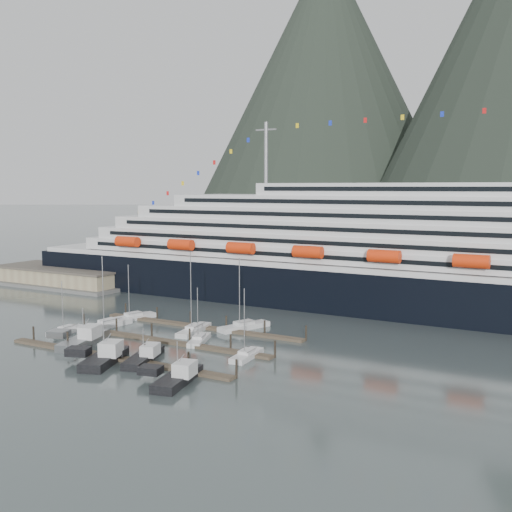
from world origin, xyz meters
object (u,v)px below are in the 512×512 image
object	(u,v)px
sailboat_e	(133,318)
trawler_b	(104,357)
cruise_ship	(415,261)
sailboat_b	(108,325)
sailboat_d	(194,330)
sailboat_h	(247,356)
sailboat_g	(244,327)
trawler_a	(83,339)
trawler_c	(143,356)
trawler_d	(177,377)
sailboat_a	(67,331)
sailboat_c	(199,340)
warehouse	(64,278)

from	to	relation	value
sailboat_e	trawler_b	distance (m)	33.13
cruise_ship	sailboat_b	xyz separation A→B (m)	(-52.21, -47.71, -11.59)
sailboat_d	sailboat_h	size ratio (longest dim) A/B	1.34
sailboat_e	sailboat_g	size ratio (longest dim) A/B	0.83
sailboat_b	trawler_a	size ratio (longest dim) A/B	1.10
sailboat_d	trawler_b	world-z (taller)	sailboat_d
trawler_c	trawler_d	world-z (taller)	trawler_d
sailboat_b	sailboat_h	size ratio (longest dim) A/B	1.23
sailboat_a	trawler_b	distance (m)	24.32
trawler_a	trawler_c	distance (m)	17.42
sailboat_g	trawler_d	distance (m)	35.56
sailboat_g	trawler_a	world-z (taller)	sailboat_g
sailboat_c	sailboat_g	distance (m)	13.54
sailboat_g	trawler_d	xyz separation A→B (m)	(8.37, -34.56, 0.46)
trawler_b	sailboat_h	bearing A→B (deg)	-73.91
sailboat_b	trawler_d	xyz separation A→B (m)	(34.38, -22.27, 0.45)
warehouse	trawler_a	bearing A→B (deg)	-40.63
sailboat_d	trawler_d	distance (m)	31.47
warehouse	trawler_c	xyz separation A→B (m)	(72.32, -50.65, -1.42)
sailboat_d	sailboat_g	distance (m)	10.53
warehouse	sailboat_g	world-z (taller)	sailboat_g
sailboat_g	sailboat_h	xyz separation A→B (m)	(11.07, -18.15, -0.03)
sailboat_a	trawler_d	distance (m)	40.63
warehouse	sailboat_d	world-z (taller)	sailboat_d
cruise_ship	warehouse	size ratio (longest dim) A/B	4.57
trawler_d	sailboat_d	bearing A→B (deg)	18.13
trawler_b	sailboat_g	bearing A→B (deg)	-34.45
sailboat_e	trawler_b	world-z (taller)	sailboat_e
sailboat_d	trawler_c	distance (m)	21.18
sailboat_g	trawler_c	xyz separation A→B (m)	(-3.50, -28.17, 0.38)
warehouse	trawler_b	xyz separation A→B (m)	(67.32, -54.72, -1.26)
warehouse	sailboat_d	xyz separation A→B (m)	(68.32, -29.85, -1.80)
warehouse	sailboat_b	xyz separation A→B (m)	(49.81, -34.76, -1.80)
trawler_a	trawler_b	xyz separation A→B (m)	(12.11, -7.35, 0.04)
sailboat_a	sailboat_h	distance (m)	40.81
sailboat_e	sailboat_g	xyz separation A→B (m)	(26.08, 4.17, 0.02)
sailboat_h	trawler_b	distance (m)	24.13
trawler_b	trawler_d	xyz separation A→B (m)	(16.88, -2.31, -0.08)
sailboat_a	trawler_d	xyz separation A→B (m)	(38.05, -14.24, 0.50)
trawler_a	trawler_c	size ratio (longest dim) A/B	1.13
sailboat_e	sailboat_d	bearing A→B (deg)	-82.78
sailboat_h	trawler_c	world-z (taller)	sailboat_h
warehouse	sailboat_g	distance (m)	79.11
trawler_b	sailboat_e	bearing A→B (deg)	12.37
sailboat_c	sailboat_d	xyz separation A→B (m)	(-5.41, 6.00, 0.05)
cruise_ship	sailboat_g	xyz separation A→B (m)	(-26.20, -35.41, -11.60)
sailboat_b	sailboat_h	xyz separation A→B (m)	(37.08, -5.86, -0.03)
cruise_ship	sailboat_h	size ratio (longest dim) A/B	16.48
trawler_b	trawler_c	xyz separation A→B (m)	(5.01, 4.07, -0.16)
trawler_a	sailboat_g	bearing A→B (deg)	-55.04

